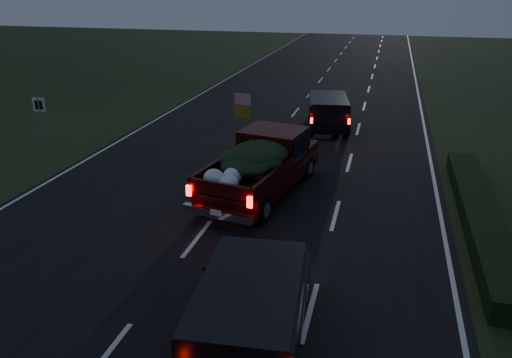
% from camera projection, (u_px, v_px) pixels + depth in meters
% --- Properties ---
extents(ground, '(120.00, 120.00, 0.00)m').
position_uv_depth(ground, '(197.00, 239.00, 14.04)').
color(ground, black).
rests_on(ground, ground).
extents(road_asphalt, '(14.00, 120.00, 0.02)m').
position_uv_depth(road_asphalt, '(197.00, 239.00, 14.03)').
color(road_asphalt, black).
rests_on(road_asphalt, ground).
extents(hedge_row, '(1.00, 10.00, 0.60)m').
position_uv_depth(hedge_row, '(480.00, 215.00, 14.77)').
color(hedge_row, black).
rests_on(hedge_row, ground).
extents(route_sign, '(0.55, 0.08, 2.50)m').
position_uv_depth(route_sign, '(41.00, 118.00, 19.93)').
color(route_sign, gray).
rests_on(route_sign, ground).
extents(pickup_truck, '(3.13, 6.01, 3.00)m').
position_uv_depth(pickup_truck, '(262.00, 162.00, 16.72)').
color(pickup_truck, '#390907').
rests_on(pickup_truck, ground).
extents(lead_suv, '(2.58, 4.70, 1.28)m').
position_uv_depth(lead_suv, '(328.00, 109.00, 24.24)').
color(lead_suv, black).
rests_on(lead_suv, ground).
extents(rear_suv, '(2.45, 4.80, 1.33)m').
position_uv_depth(rear_suv, '(251.00, 309.00, 9.40)').
color(rear_suv, black).
rests_on(rear_suv, ground).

